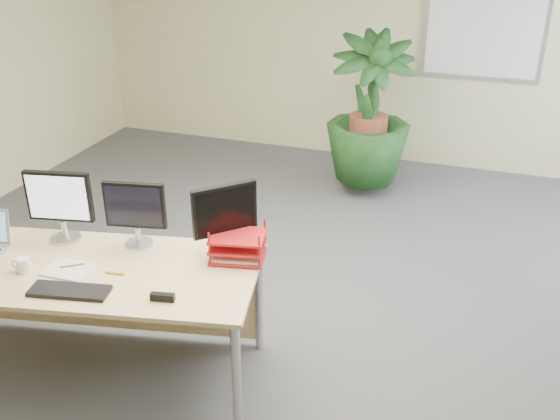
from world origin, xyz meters
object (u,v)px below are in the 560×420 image
(monitor_right, at_px, (135,210))
(desk, at_px, (95,281))
(floor_plant, at_px, (368,127))
(monitor_left, at_px, (60,202))

(monitor_right, bearing_deg, desk, -130.02)
(desk, xyz_separation_m, monitor_right, (0.21, 0.25, 0.43))
(floor_plant, height_order, monitor_left, floor_plant)
(floor_plant, bearing_deg, desk, -107.95)
(floor_plant, xyz_separation_m, monitor_left, (-1.39, -3.23, 0.36))
(desk, bearing_deg, monitor_right, 49.98)
(monitor_left, relative_size, monitor_right, 1.10)
(floor_plant, height_order, monitor_right, floor_plant)
(desk, bearing_deg, floor_plant, 72.05)
(desk, height_order, floor_plant, floor_plant)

